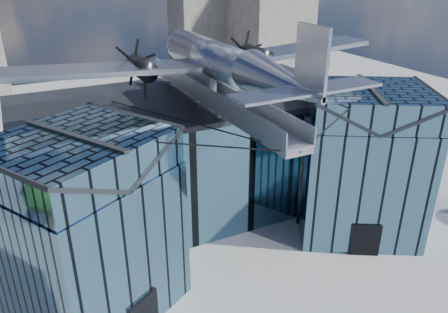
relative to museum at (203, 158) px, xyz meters
name	(u,v)px	position (x,y,z in m)	size (l,w,h in m)	color
ground_plane	(236,252)	(0.00, -5.82, -5.54)	(120.00, 120.00, 0.00)	gray
museum	(203,158)	(0.00, 0.00, 0.00)	(32.88, 24.50, 17.60)	#446F8A
bg_towers	(99,29)	(1.45, 44.67, 4.47)	(77.00, 24.50, 26.00)	gray
tree_side_e	(428,133)	(26.04, -0.59, -2.18)	(3.55, 3.55, 4.97)	#332414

